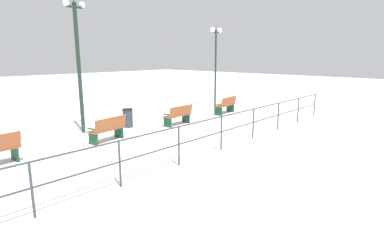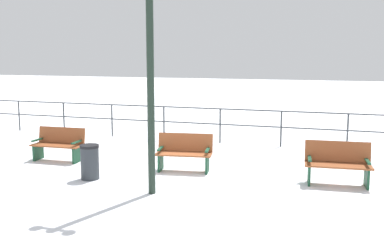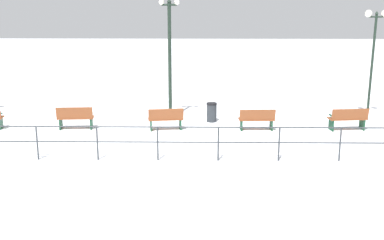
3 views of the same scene
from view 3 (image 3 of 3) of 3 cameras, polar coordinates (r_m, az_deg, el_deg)
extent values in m
plane|color=white|center=(19.11, -3.10, -1.11)|extent=(80.00, 80.00, 0.00)
cube|color=brown|center=(19.87, 17.78, 0.17)|extent=(0.66, 1.50, 0.04)
cube|color=brown|center=(19.59, 18.12, 0.65)|extent=(0.28, 1.46, 0.43)
cube|color=#19472D|center=(20.18, 19.37, -0.42)|extent=(0.45, 0.10, 0.45)
cube|color=#19472D|center=(19.68, 16.05, -0.52)|extent=(0.45, 0.10, 0.45)
cube|color=#19472D|center=(20.11, 19.43, 0.55)|extent=(0.45, 0.12, 0.04)
cube|color=#19472D|center=(19.61, 16.10, 0.48)|extent=(0.45, 0.12, 0.04)
cube|color=brown|center=(19.09, 7.57, 0.10)|extent=(0.54, 1.40, 0.04)
cube|color=brown|center=(18.79, 7.71, 0.60)|extent=(0.16, 1.38, 0.43)
cube|color=#19472D|center=(19.24, 9.29, -0.51)|extent=(0.44, 0.07, 0.43)
cube|color=#19472D|center=(19.06, 5.80, -0.53)|extent=(0.44, 0.07, 0.43)
cube|color=#19472D|center=(19.18, 9.32, 0.47)|extent=(0.44, 0.09, 0.04)
cube|color=#19472D|center=(19.00, 5.82, 0.46)|extent=(0.44, 0.09, 0.04)
cube|color=brown|center=(18.98, -3.12, 0.14)|extent=(0.69, 1.41, 0.04)
cube|color=brown|center=(18.68, -3.07, 0.67)|extent=(0.31, 1.35, 0.45)
cube|color=#19472D|center=(19.09, -1.39, -0.43)|extent=(0.45, 0.12, 0.43)
cube|color=#19472D|center=(19.00, -4.85, -0.55)|extent=(0.45, 0.12, 0.43)
cube|color=#19472D|center=(19.02, -1.40, 0.56)|extent=(0.45, 0.14, 0.04)
cube|color=#19472D|center=(18.94, -4.87, 0.45)|extent=(0.45, 0.14, 0.04)
cube|color=brown|center=(19.63, -13.50, 0.28)|extent=(0.63, 1.43, 0.04)
cube|color=brown|center=(19.32, -13.67, 0.81)|extent=(0.22, 1.40, 0.46)
cube|color=#19472D|center=(19.59, -11.74, -0.33)|extent=(0.47, 0.09, 0.45)
cube|color=#19472D|center=(19.79, -15.17, -0.38)|extent=(0.47, 0.09, 0.45)
cube|color=#19472D|center=(19.52, -11.79, 0.67)|extent=(0.47, 0.11, 0.04)
cube|color=#19472D|center=(19.73, -15.22, 0.61)|extent=(0.47, 0.11, 0.04)
cube|color=#19472D|center=(20.59, -21.56, -0.33)|extent=(0.46, 0.11, 0.45)
cube|color=#19472D|center=(20.52, -21.63, 0.63)|extent=(0.46, 0.13, 0.04)
cylinder|color=#1E2D23|center=(21.58, 20.37, 5.77)|extent=(0.10, 0.10, 4.39)
cylinder|color=#1E2D23|center=(21.39, 20.87, 11.27)|extent=(0.06, 0.65, 0.06)
sphere|color=white|center=(21.28, 20.06, 11.69)|extent=(0.30, 0.30, 0.30)
cone|color=#1E2D23|center=(21.38, 20.91, 11.75)|extent=(0.14, 0.14, 0.12)
cylinder|color=#1E2D23|center=(20.36, -2.63, 6.87)|extent=(0.15, 0.15, 4.87)
cylinder|color=#1E2D23|center=(20.18, -2.70, 13.39)|extent=(0.09, 0.62, 0.09)
sphere|color=white|center=(20.16, -1.80, 13.69)|extent=(0.23, 0.23, 0.23)
sphere|color=white|center=(20.20, -3.61, 13.67)|extent=(0.23, 0.23, 0.23)
cone|color=#1E2D23|center=(20.18, -2.71, 13.90)|extent=(0.21, 0.21, 0.12)
cylinder|color=#383D42|center=(16.03, 17.02, -2.78)|extent=(0.05, 0.05, 1.10)
cylinder|color=#383D42|center=(15.61, 10.20, -2.83)|extent=(0.05, 0.05, 1.10)
cylinder|color=#383D42|center=(15.41, 3.11, -2.84)|extent=(0.05, 0.05, 1.10)
cylinder|color=#383D42|center=(15.46, -4.05, -2.80)|extent=(0.05, 0.05, 1.10)
cylinder|color=#383D42|center=(15.74, -11.06, -2.72)|extent=(0.05, 0.05, 1.10)
cylinder|color=#383D42|center=(16.25, -17.73, -2.61)|extent=(0.05, 0.05, 1.10)
cylinder|color=#383D42|center=(15.30, -4.09, -0.82)|extent=(0.04, 19.26, 0.04)
cylinder|color=#383D42|center=(15.44, -4.06, -2.60)|extent=(0.04, 19.26, 0.04)
cylinder|color=#2D3338|center=(20.18, 2.32, 0.83)|extent=(0.41, 0.41, 0.73)
cylinder|color=black|center=(20.09, 2.33, 1.93)|extent=(0.43, 0.43, 0.06)
camera|label=1|loc=(11.59, -36.73, 0.97)|focal=28.78mm
camera|label=2|loc=(28.66, -8.57, 9.75)|focal=41.10mm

